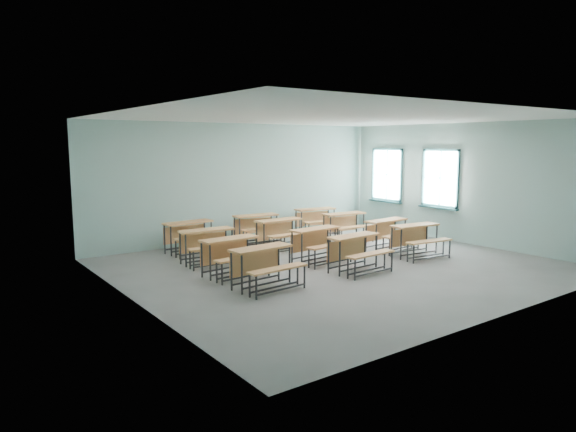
% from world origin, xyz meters
% --- Properties ---
extents(room, '(9.04, 8.04, 3.24)m').
position_xyz_m(room, '(0.08, 0.03, 1.60)').
color(room, gray).
rests_on(room, ground).
extents(desk_unit_r0c0, '(1.28, 0.91, 0.76)m').
position_xyz_m(desk_unit_r0c0, '(-2.26, -0.54, 0.51)').
color(desk_unit_r0c0, '#CA8349').
rests_on(desk_unit_r0c0, ground).
extents(desk_unit_r0c1, '(1.26, 0.89, 0.76)m').
position_xyz_m(desk_unit_r0c1, '(-0.03, -0.63, 0.51)').
color(desk_unit_r0c1, '#CA8349').
rests_on(desk_unit_r0c1, ground).
extents(desk_unit_r0c2, '(1.30, 0.95, 0.76)m').
position_xyz_m(desk_unit_r0c2, '(2.10, -0.45, 0.51)').
color(desk_unit_r0c2, '#CA8349').
rests_on(desk_unit_r0c2, ground).
extents(desk_unit_r1c0, '(1.26, 0.89, 0.76)m').
position_xyz_m(desk_unit_r1c0, '(-2.28, 0.60, 0.51)').
color(desk_unit_r1c0, '#CA8349').
rests_on(desk_unit_r1c0, ground).
extents(desk_unit_r1c1, '(1.27, 0.90, 0.76)m').
position_xyz_m(desk_unit_r1c1, '(-0.11, 0.52, 0.51)').
color(desk_unit_r1c1, '#CA8349').
rests_on(desk_unit_r1c1, ground).
extents(desk_unit_r1c2, '(1.26, 0.89, 0.76)m').
position_xyz_m(desk_unit_r1c2, '(2.16, 0.50, 0.51)').
color(desk_unit_r1c2, '#CA8349').
rests_on(desk_unit_r1c2, ground).
extents(desk_unit_r2c0, '(1.26, 0.88, 0.76)m').
position_xyz_m(desk_unit_r2c0, '(-2.18, 1.84, 0.51)').
color(desk_unit_r2c0, '#CA8349').
rests_on(desk_unit_r2c0, ground).
extents(desk_unit_r2c1, '(1.22, 0.83, 0.76)m').
position_xyz_m(desk_unit_r2c1, '(-0.01, 2.13, 0.51)').
color(desk_unit_r2c1, '#CA8349').
rests_on(desk_unit_r2c1, ground).
extents(desk_unit_r2c2, '(1.30, 0.95, 0.76)m').
position_xyz_m(desk_unit_r2c2, '(2.12, 2.04, 0.51)').
color(desk_unit_r2c2, '#CA8349').
rests_on(desk_unit_r2c2, ground).
extents(desk_unit_r3c0, '(1.27, 0.90, 0.76)m').
position_xyz_m(desk_unit_r3c0, '(-2.01, 3.12, 0.51)').
color(desk_unit_r3c0, '#CA8349').
rests_on(desk_unit_r3c0, ground).
extents(desk_unit_r3c1, '(1.29, 0.94, 0.76)m').
position_xyz_m(desk_unit_r3c1, '(-0.02, 3.19, 0.51)').
color(desk_unit_r3c1, '#CA8349').
rests_on(desk_unit_r3c1, ground).
extents(desk_unit_r3c2, '(1.32, 0.97, 0.76)m').
position_xyz_m(desk_unit_r3c2, '(2.11, 3.29, 0.51)').
color(desk_unit_r3c2, '#CA8349').
rests_on(desk_unit_r3c2, ground).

